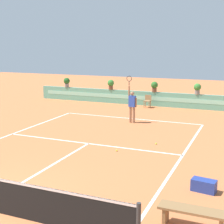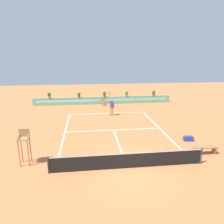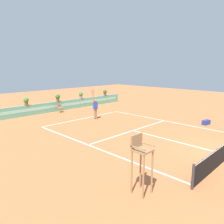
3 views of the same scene
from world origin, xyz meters
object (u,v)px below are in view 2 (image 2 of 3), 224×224
(tennis_ball_near_baseline, at_px, (141,125))
(potted_plant_left, at_px, (79,94))
(potted_plant_right, at_px, (127,93))
(tennis_player, at_px, (112,106))
(gear_bag, at_px, (188,138))
(potted_plant_far_right, at_px, (154,92))
(potted_plant_centre, at_px, (104,94))
(umpire_chair, at_px, (24,143))
(tennis_ball_mid_court, at_px, (132,131))
(bench_courtside, at_px, (205,149))
(ball_kid_chair, at_px, (103,102))
(potted_plant_far_left, at_px, (49,95))

(tennis_ball_near_baseline, height_order, potted_plant_left, potted_plant_left)
(potted_plant_right, bearing_deg, tennis_ball_near_baseline, -91.97)
(tennis_player, bearing_deg, gear_bag, -57.07)
(potted_plant_far_right, height_order, potted_plant_centre, same)
(potted_plant_far_right, bearing_deg, tennis_ball_near_baseline, -114.07)
(umpire_chair, distance_m, tennis_ball_mid_court, 8.87)
(tennis_ball_near_baseline, distance_m, potted_plant_centre, 9.44)
(tennis_ball_near_baseline, relative_size, potted_plant_centre, 0.09)
(potted_plant_centre, bearing_deg, potted_plant_left, 180.00)
(tennis_ball_mid_court, bearing_deg, bench_courtside, -51.14)
(bench_courtside, bearing_deg, ball_kid_chair, 110.69)
(ball_kid_chair, xyz_separation_m, tennis_ball_mid_court, (1.67, -9.78, -0.44))
(potted_plant_centre, bearing_deg, tennis_ball_near_baseline, -73.66)
(tennis_player, bearing_deg, umpire_chair, -123.18)
(bench_courtside, height_order, potted_plant_far_left, potted_plant_far_left)
(bench_courtside, bearing_deg, potted_plant_right, 98.55)
(umpire_chair, height_order, potted_plant_left, umpire_chair)
(tennis_ball_near_baseline, distance_m, potted_plant_far_left, 13.23)
(tennis_player, xyz_separation_m, potted_plant_left, (-3.58, 5.45, 0.36))
(umpire_chair, relative_size, tennis_ball_near_baseline, 31.47)
(potted_plant_far_left, bearing_deg, potted_plant_centre, 0.00)
(gear_bag, relative_size, potted_plant_far_right, 0.97)
(gear_bag, bearing_deg, potted_plant_far_left, 133.11)
(potted_plant_far_right, bearing_deg, tennis_player, -139.34)
(tennis_ball_near_baseline, distance_m, tennis_ball_mid_court, 1.97)
(gear_bag, bearing_deg, potted_plant_left, 123.08)
(tennis_ball_mid_court, relative_size, potted_plant_far_right, 0.09)
(bench_courtside, xyz_separation_m, tennis_ball_near_baseline, (-2.60, 6.28, -0.34))
(bench_courtside, relative_size, gear_bag, 2.29)
(gear_bag, xyz_separation_m, potted_plant_left, (-8.49, 13.03, 1.23))
(umpire_chair, bearing_deg, tennis_ball_mid_court, 31.76)
(tennis_ball_near_baseline, bearing_deg, umpire_chair, -144.60)
(potted_plant_centre, bearing_deg, potted_plant_far_left, 180.00)
(ball_kid_chair, height_order, tennis_ball_mid_court, ball_kid_chair)
(ball_kid_chair, height_order, potted_plant_right, potted_plant_right)
(potted_plant_far_left, bearing_deg, tennis_ball_mid_court, -51.29)
(tennis_player, relative_size, potted_plant_centre, 3.57)
(gear_bag, distance_m, potted_plant_centre, 14.07)
(bench_courtside, relative_size, tennis_player, 0.62)
(potted_plant_far_right, relative_size, potted_plant_right, 1.00)
(potted_plant_centre, bearing_deg, ball_kid_chair, -108.99)
(potted_plant_centre, bearing_deg, gear_bag, -68.30)
(ball_kid_chair, relative_size, potted_plant_left, 1.17)
(potted_plant_far_left, bearing_deg, umpire_chair, -86.34)
(tennis_player, xyz_separation_m, potted_plant_far_left, (-7.29, 5.45, 0.36))
(tennis_player, xyz_separation_m, tennis_ball_near_baseline, (2.35, -3.51, -1.02))
(tennis_ball_near_baseline, distance_m, potted_plant_far_right, 9.91)
(umpire_chair, relative_size, gear_bag, 3.06)
(potted_plant_far_right, bearing_deg, umpire_chair, -129.96)
(ball_kid_chair, bearing_deg, potted_plant_right, 12.92)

